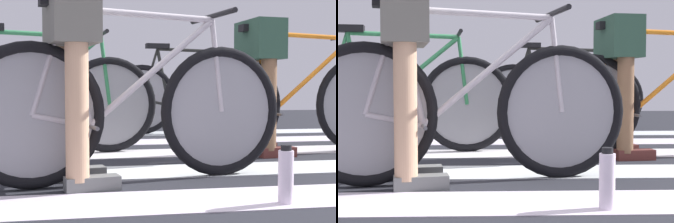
# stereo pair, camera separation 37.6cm
# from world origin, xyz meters

# --- Properties ---
(ground) EXTENTS (18.00, 14.00, 0.02)m
(ground) POSITION_xyz_m (0.00, 0.00, 0.01)
(ground) COLOR #23242A
(crosswalk_markings) EXTENTS (5.44, 4.98, 0.00)m
(crosswalk_markings) POSITION_xyz_m (-0.00, 0.24, 0.02)
(crosswalk_markings) COLOR silver
(crosswalk_markings) RESTS_ON ground
(bicycle_1_of_4) EXTENTS (1.71, 0.56, 0.93)m
(bicycle_1_of_4) POSITION_xyz_m (-0.16, -0.05, 0.41)
(bicycle_1_of_4) COLOR black
(bicycle_1_of_4) RESTS_ON ground
(cyclist_1_of_4) EXTENTS (0.38, 0.45, 0.98)m
(cyclist_1_of_4) POSITION_xyz_m (-0.46, -0.11, 0.66)
(cyclist_1_of_4) COLOR tan
(cyclist_1_of_4) RESTS_ON ground
(bicycle_2_of_4) EXTENTS (1.73, 0.52, 0.93)m
(bicycle_2_of_4) POSITION_xyz_m (1.16, 0.84, 0.41)
(bicycle_2_of_4) COLOR black
(bicycle_2_of_4) RESTS_ON ground
(cyclist_2_of_4) EXTENTS (0.35, 0.43, 0.97)m
(cyclist_2_of_4) POSITION_xyz_m (0.85, 0.81, 0.64)
(cyclist_2_of_4) COLOR brown
(cyclist_2_of_4) RESTS_ON ground
(bicycle_3_of_4) EXTENTS (1.73, 0.52, 0.93)m
(bicycle_3_of_4) POSITION_xyz_m (-0.72, 1.07, 0.41)
(bicycle_3_of_4) COLOR black
(bicycle_3_of_4) RESTS_ON ground
(bicycle_4_of_4) EXTENTS (1.74, 0.52, 0.93)m
(bicycle_4_of_4) POSITION_xyz_m (0.71, 2.51, 0.41)
(bicycle_4_of_4) COLOR black
(bicycle_4_of_4) RESTS_ON ground
(water_bottle) EXTENTS (0.06, 0.06, 0.25)m
(water_bottle) POSITION_xyz_m (0.42, -0.65, 0.14)
(water_bottle) COLOR white
(water_bottle) RESTS_ON ground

